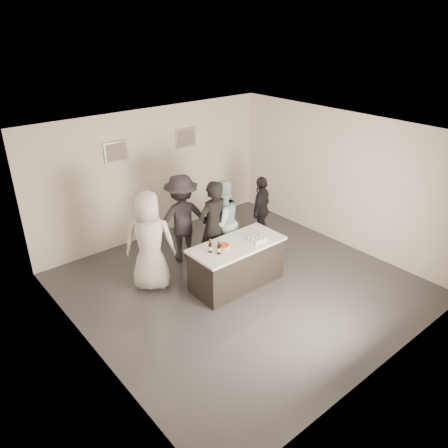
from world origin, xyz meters
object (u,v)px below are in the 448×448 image
at_px(bar_counter, 237,264).
at_px(beer_bottle_b, 219,247).
at_px(person_guest_left, 150,241).
at_px(person_guest_back, 182,219).
at_px(cake, 224,247).
at_px(person_guest_right, 261,209).
at_px(person_main_black, 213,227).
at_px(person_main_blue, 221,223).
at_px(beer_bottle_a, 210,246).

xyz_separation_m(bar_counter, beer_bottle_b, (-0.51, -0.08, 0.58)).
xyz_separation_m(bar_counter, person_guest_left, (-1.30, 1.00, 0.53)).
bearing_deg(beer_bottle_b, person_guest_back, 79.77).
relative_size(cake, person_guest_right, 0.14).
xyz_separation_m(person_main_black, person_guest_left, (-1.30, 0.28, 0.01)).
xyz_separation_m(person_main_blue, person_guest_right, (1.36, 0.21, -0.14)).
xyz_separation_m(beer_bottle_a, person_guest_left, (-0.71, 0.94, -0.05)).
bearing_deg(beer_bottle_a, person_guest_left, 126.88).
relative_size(cake, beer_bottle_b, 0.83).
relative_size(person_main_black, person_guest_back, 1.02).
height_order(bar_counter, person_guest_left, person_guest_left).
relative_size(bar_counter, person_guest_left, 0.95).
xyz_separation_m(bar_counter, person_main_blue, (0.32, 0.85, 0.47)).
height_order(cake, person_guest_left, person_guest_left).
bearing_deg(person_main_blue, person_main_black, 16.64).
relative_size(bar_counter, person_guest_right, 1.19).
relative_size(person_main_blue, person_guest_back, 0.96).
relative_size(beer_bottle_a, person_guest_left, 0.13).
distance_m(beer_bottle_b, person_guest_back, 1.60).
height_order(beer_bottle_b, person_guest_back, person_guest_back).
height_order(person_main_blue, person_guest_back, person_guest_back).
height_order(beer_bottle_a, person_main_black, person_main_black).
height_order(cake, person_guest_back, person_guest_back).
bearing_deg(person_main_blue, beer_bottle_b, 42.94).
relative_size(beer_bottle_a, person_guest_back, 0.14).
bearing_deg(bar_counter, beer_bottle_a, 173.94).
relative_size(person_guest_left, person_guest_back, 1.03).
distance_m(person_guest_left, person_guest_right, 2.99).
xyz_separation_m(beer_bottle_b, person_guest_back, (0.28, 1.57, -0.07)).
bearing_deg(person_main_black, person_main_blue, -160.58).
xyz_separation_m(person_main_black, person_main_blue, (0.32, 0.13, -0.05)).
bearing_deg(person_main_black, bar_counter, 87.74).
bearing_deg(person_main_blue, person_guest_back, -54.72).
bearing_deg(cake, beer_bottle_b, -157.08).
relative_size(person_main_black, person_main_blue, 1.06).
height_order(bar_counter, person_main_blue, person_main_blue).
bearing_deg(person_main_black, cake, 63.30).
relative_size(bar_counter, cake, 8.62).
relative_size(cake, person_guest_back, 0.11).
bearing_deg(person_guest_left, person_guest_right, -141.03).
distance_m(bar_counter, person_guest_right, 2.02).
distance_m(beer_bottle_b, person_main_blue, 1.26).
bearing_deg(person_guest_right, beer_bottle_a, -3.64).
distance_m(person_guest_left, person_guest_back, 1.18).
height_order(cake, beer_bottle_b, beer_bottle_b).
distance_m(person_main_black, person_main_blue, 0.35).
bearing_deg(cake, person_guest_back, 86.18).
height_order(beer_bottle_a, person_guest_left, person_guest_left).
bearing_deg(cake, person_guest_left, 133.98).
relative_size(bar_counter, person_main_blue, 1.01).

